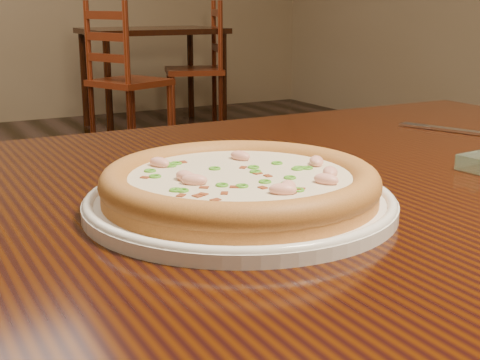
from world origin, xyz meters
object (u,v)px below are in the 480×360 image
pizza (240,183)px  chair_d (201,69)px  hero_table (311,266)px  bg_table_right (152,41)px  chair_c (124,82)px  plate (240,202)px

pizza → chair_d: 4.56m
hero_table → bg_table_right: same height
hero_table → chair_d: bearing=66.3°
chair_c → pizza: bearing=-107.1°
bg_table_right → chair_d: bearing=-24.4°
chair_c → chair_d: (0.79, 0.49, 0.00)m
chair_c → chair_d: size_ratio=1.00×
plate → chair_d: 4.56m
plate → chair_c: bearing=72.9°
chair_d → hero_table: bearing=-113.7°
hero_table → chair_c: size_ratio=1.26×
pizza → chair_c: 3.82m
plate → pizza: size_ratio=1.12×
hero_table → chair_d: size_ratio=1.26×
hero_table → bg_table_right: bearing=71.0°
hero_table → chair_c: chair_c is taller
plate → chair_d: bearing=65.2°
bg_table_right → pizza: bearing=-110.2°
hero_table → chair_c: bearing=74.4°
bg_table_right → plate: bearing=-110.2°
hero_table → plate: bearing=-157.4°
plate → chair_c: size_ratio=0.31×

